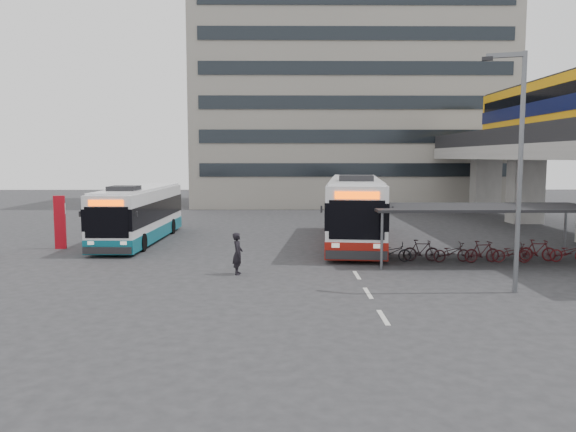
{
  "coord_description": "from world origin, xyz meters",
  "views": [
    {
      "loc": [
        -0.47,
        -22.21,
        4.74
      ],
      "look_at": [
        -0.24,
        3.88,
        2.0
      ],
      "focal_mm": 35.0,
      "sensor_mm": 36.0,
      "label": 1
    }
  ],
  "objects_px": {
    "bus_main": "(355,211)",
    "pedestrian": "(238,254)",
    "bus_teal": "(140,214)",
    "lamp_post": "(517,157)"
  },
  "relations": [
    {
      "from": "bus_teal",
      "to": "pedestrian",
      "type": "relative_size",
      "value": 6.51
    },
    {
      "from": "pedestrian",
      "to": "lamp_post",
      "type": "distance_m",
      "value": 11.09
    },
    {
      "from": "bus_teal",
      "to": "lamp_post",
      "type": "relative_size",
      "value": 1.34
    },
    {
      "from": "bus_main",
      "to": "bus_teal",
      "type": "height_order",
      "value": "bus_main"
    },
    {
      "from": "bus_main",
      "to": "lamp_post",
      "type": "xyz_separation_m",
      "value": [
        4.08,
        -11.51,
        2.94
      ]
    },
    {
      "from": "bus_main",
      "to": "lamp_post",
      "type": "bearing_deg",
      "value": -63.88
    },
    {
      "from": "bus_main",
      "to": "pedestrian",
      "type": "bearing_deg",
      "value": -118.23
    },
    {
      "from": "bus_main",
      "to": "pedestrian",
      "type": "distance_m",
      "value": 10.22
    },
    {
      "from": "pedestrian",
      "to": "bus_teal",
      "type": "bearing_deg",
      "value": 36.29
    },
    {
      "from": "bus_teal",
      "to": "lamp_post",
      "type": "xyz_separation_m",
      "value": [
        16.15,
        -12.31,
        3.21
      ]
    }
  ]
}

